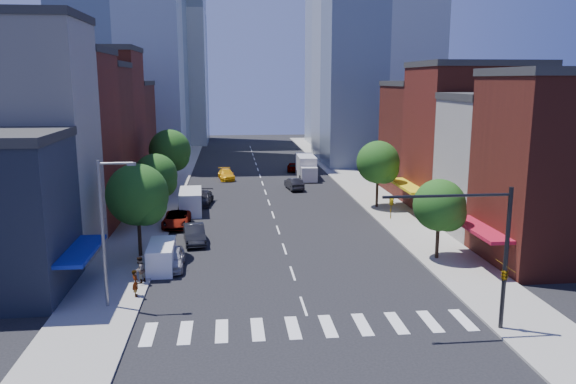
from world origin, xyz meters
name	(u,v)px	position (x,y,z in m)	size (l,w,h in m)	color
ground	(304,306)	(0.00, 0.00, 0.00)	(220.00, 220.00, 0.00)	black
sidewalk_left	(167,188)	(-12.50, 40.00, 0.07)	(5.00, 120.00, 0.15)	gray
sidewalk_right	(357,184)	(12.50, 40.00, 0.07)	(5.00, 120.00, 0.15)	gray
crosswalk	(311,327)	(0.00, -3.00, 0.01)	(19.00, 3.00, 0.01)	silver
bldg_left_1	(9,144)	(-21.00, 12.00, 9.00)	(12.00, 8.00, 18.00)	silver
bldg_left_2	(45,144)	(-21.00, 20.50, 8.00)	(12.00, 9.00, 16.00)	maroon
bldg_left_3	(71,140)	(-21.00, 29.00, 7.50)	(12.00, 8.00, 15.00)	#551D15
bldg_left_4	(90,124)	(-21.00, 37.50, 8.50)	(12.00, 9.00, 17.00)	maroon
bldg_left_5	(107,133)	(-21.00, 47.00, 6.50)	(12.00, 10.00, 13.00)	#551D15
bldg_right_0	(572,172)	(21.00, 6.50, 7.00)	(12.00, 9.00, 14.00)	#551D15
bldg_right_1	(514,168)	(21.00, 15.00, 6.00)	(12.00, 8.00, 12.00)	silver
bldg_right_2	(472,140)	(21.00, 24.00, 7.50)	(12.00, 10.00, 15.00)	maroon
bldg_right_3	(437,140)	(21.00, 34.00, 6.50)	(12.00, 10.00, 13.00)	#551D15
tower_far_w	(162,12)	(-18.00, 95.00, 28.00)	(18.00, 18.00, 56.00)	#9EA5AD
traffic_signal	(496,259)	(9.94, -4.50, 4.16)	(7.24, 2.24, 8.00)	black
streetlight	(105,225)	(-11.81, 1.00, 5.28)	(2.25, 0.25, 9.00)	slate
tree_left_near	(139,197)	(-11.35, 10.92, 4.87)	(4.80, 4.80, 7.30)	black
tree_left_mid	(157,177)	(-11.35, 21.92, 4.53)	(4.20, 4.20, 6.65)	black
tree_left_far	(171,152)	(-11.35, 35.92, 5.20)	(5.00, 5.00, 7.75)	black
tree_right_near	(441,207)	(11.65, 7.92, 4.19)	(4.00, 4.00, 6.20)	black
tree_right_far	(379,164)	(11.65, 25.92, 4.86)	(4.60, 4.60, 7.20)	black
parked_car_front	(172,258)	(-8.77, 8.07, 0.76)	(1.80, 4.46, 1.52)	#A5A4A9
parked_car_second	(194,234)	(-7.50, 14.58, 0.80)	(1.69, 4.84, 1.59)	black
parked_car_third	(177,219)	(-9.50, 20.24, 0.72)	(2.40, 5.21, 1.45)	#999999
parked_car_rear	(202,198)	(-7.50, 29.60, 0.74)	(2.07, 5.08, 1.47)	black
cargo_van_near	(161,257)	(-9.50, 7.86, 0.97)	(1.98, 4.65, 1.96)	white
cargo_van_far	(191,202)	(-8.51, 25.79, 1.19)	(2.54, 5.74, 2.40)	white
taxi	(226,174)	(-4.87, 45.59, 0.72)	(2.02, 4.96, 1.44)	#F5AF0C
traffic_car_oncoming	(294,184)	(3.74, 37.32, 0.75)	(1.60, 4.58, 1.51)	black
traffic_car_far	(293,167)	(5.21, 51.78, 0.69)	(1.64, 4.07, 1.39)	#999999
box_truck	(306,168)	(6.43, 45.45, 1.50)	(2.62, 7.96, 3.18)	silver
pedestrian_near	(136,283)	(-10.50, 2.41, 1.02)	(0.64, 0.42, 1.74)	#999999
pedestrian_far	(140,270)	(-10.61, 4.81, 1.07)	(0.89, 0.70, 1.84)	#999999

